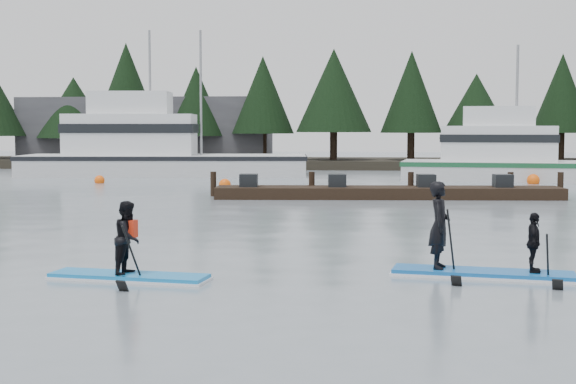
# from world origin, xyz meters

# --- Properties ---
(ground) EXTENTS (160.00, 160.00, 0.00)m
(ground) POSITION_xyz_m (0.00, 0.00, 0.00)
(ground) COLOR slate
(ground) RESTS_ON ground
(far_shore) EXTENTS (70.00, 8.00, 0.60)m
(far_shore) POSITION_xyz_m (0.00, 42.00, 0.30)
(far_shore) COLOR #2D281E
(far_shore) RESTS_ON ground
(treeline) EXTENTS (60.00, 4.00, 8.00)m
(treeline) POSITION_xyz_m (0.00, 42.00, 0.00)
(treeline) COLOR black
(treeline) RESTS_ON ground
(waterfront_building) EXTENTS (18.00, 6.00, 5.00)m
(waterfront_building) POSITION_xyz_m (-14.00, 44.00, 2.50)
(waterfront_building) COLOR #4C4C51
(waterfront_building) RESTS_ON ground
(fishing_boat_large) EXTENTS (16.80, 6.07, 9.42)m
(fishing_boat_large) POSITION_xyz_m (-10.12, 31.41, 0.71)
(fishing_boat_large) COLOR silver
(fishing_boat_large) RESTS_ON ground
(fishing_boat_medium) EXTENTS (13.41, 5.46, 7.96)m
(fishing_boat_medium) POSITION_xyz_m (10.26, 28.60, 0.55)
(fishing_boat_medium) COLOR silver
(fishing_boat_medium) RESTS_ON ground
(floating_dock) EXTENTS (13.65, 2.71, 0.45)m
(floating_dock) POSITION_xyz_m (2.93, 17.06, 0.23)
(floating_dock) COLOR black
(floating_dock) RESTS_ON ground
(buoy_b) EXTENTS (0.56, 0.56, 0.56)m
(buoy_b) POSITION_xyz_m (-4.40, 21.83, 0.00)
(buoy_b) COLOR #FF5B0C
(buoy_b) RESTS_ON ground
(buoy_c) EXTENTS (0.63, 0.63, 0.63)m
(buoy_c) POSITION_xyz_m (10.42, 26.12, 0.00)
(buoy_c) COLOR #FF5B0C
(buoy_c) RESTS_ON ground
(buoy_a) EXTENTS (0.51, 0.51, 0.51)m
(buoy_a) POSITION_xyz_m (-11.28, 24.59, 0.00)
(buoy_a) COLOR #FF5B0C
(buoy_a) RESTS_ON ground
(paddleboard_solo) EXTENTS (2.99, 1.26, 1.88)m
(paddleboard_solo) POSITION_xyz_m (-2.30, -0.56, 0.54)
(paddleboard_solo) COLOR #157BC8
(paddleboard_solo) RESTS_ON ground
(paddleboard_duo) EXTENTS (3.38, 1.49, 2.28)m
(paddleboard_duo) POSITION_xyz_m (4.01, 0.37, 0.58)
(paddleboard_duo) COLOR #125CAD
(paddleboard_duo) RESTS_ON ground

